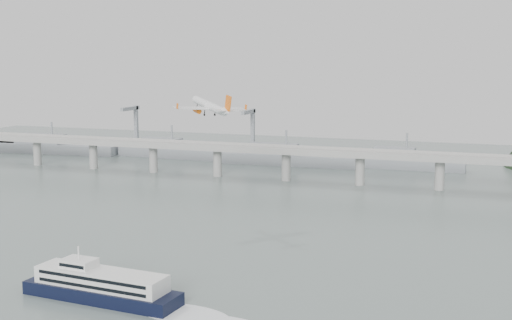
% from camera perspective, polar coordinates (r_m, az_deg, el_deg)
% --- Properties ---
extents(ground, '(900.00, 900.00, 0.00)m').
position_cam_1_polar(ground, '(268.21, -3.99, -9.29)').
color(ground, slate).
rests_on(ground, ground).
extents(bridge, '(800.00, 22.00, 23.90)m').
position_cam_1_polar(bridge, '(450.69, 6.04, 0.28)').
color(bridge, '#989895').
rests_on(bridge, ground).
extents(distant_fleet, '(453.00, 60.90, 40.00)m').
position_cam_1_polar(distant_fleet, '(566.75, -7.71, 0.78)').
color(distant_fleet, gray).
rests_on(distant_fleet, ground).
extents(ferry, '(94.66, 21.34, 17.84)m').
position_cam_1_polar(ferry, '(243.01, -12.76, -10.20)').
color(ferry, black).
rests_on(ferry, ground).
extents(airliner, '(36.11, 33.63, 11.67)m').
position_cam_1_polar(airliner, '(342.83, -3.82, 4.48)').
color(airliner, white).
rests_on(airliner, ground).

